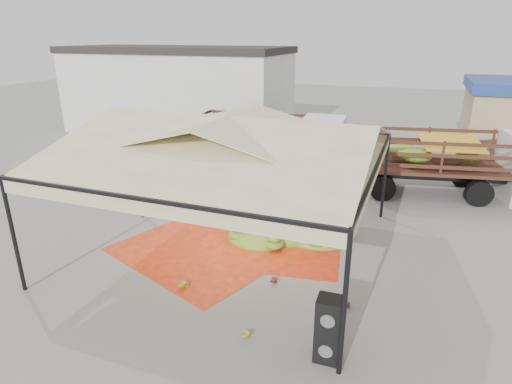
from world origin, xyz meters
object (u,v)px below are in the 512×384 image
at_px(banana_heap, 281,212).
at_px(truck_left, 275,135).
at_px(speaker_stack, 329,329).
at_px(vendor, 258,185).
at_px(truck_right, 467,158).

bearing_deg(banana_heap, truck_left, 110.06).
height_order(speaker_stack, truck_left, truck_left).
height_order(banana_heap, speaker_stack, speaker_stack).
distance_m(vendor, truck_left, 5.45).
bearing_deg(speaker_stack, truck_right, 72.40).
bearing_deg(truck_right, banana_heap, -147.58).
xyz_separation_m(banana_heap, truck_right, (5.84, 5.57, 1.00)).
bearing_deg(vendor, truck_right, -138.97).
bearing_deg(truck_right, speaker_stack, -116.79).
bearing_deg(truck_right, vendor, -163.01).
bearing_deg(banana_heap, speaker_stack, -63.69).
relative_size(speaker_stack, vendor, 0.90).
bearing_deg(speaker_stack, truck_left, 110.86).
bearing_deg(speaker_stack, banana_heap, 114.26).
xyz_separation_m(vendor, truck_left, (-1.09, 5.29, 0.73)).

